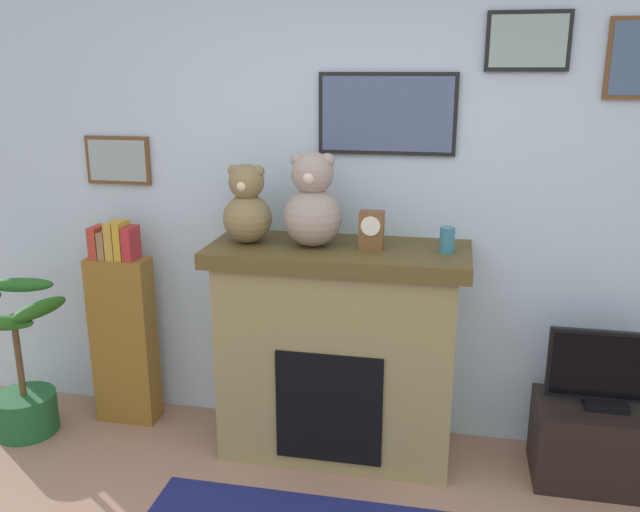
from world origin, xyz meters
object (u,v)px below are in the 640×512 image
at_px(tv_stand, 600,443).
at_px(teddy_bear_tan, 313,204).
at_px(candle_jar, 447,240).
at_px(fireplace, 338,349).
at_px(mantel_clock, 371,230).
at_px(teddy_bear_grey, 247,208).
at_px(bookshelf, 123,332).
at_px(television, 609,371).
at_px(potted_plant, 22,382).

height_order(tv_stand, teddy_bear_tan, teddy_bear_tan).
bearing_deg(candle_jar, fireplace, 178.11).
distance_m(mantel_clock, teddy_bear_grey, 0.65).
bearing_deg(teddy_bear_tan, mantel_clock, -0.13).
height_order(fireplace, teddy_bear_grey, teddy_bear_grey).
relative_size(candle_jar, teddy_bear_tan, 0.27).
bearing_deg(bookshelf, teddy_bear_grey, -5.97).
xyz_separation_m(bookshelf, tv_stand, (2.61, -0.10, -0.35)).
height_order(television, teddy_bear_grey, teddy_bear_grey).
bearing_deg(candle_jar, bookshelf, 177.38).
bearing_deg(bookshelf, potted_plant, -152.05).
distance_m(bookshelf, mantel_clock, 1.59).
xyz_separation_m(candle_jar, mantel_clock, (-0.37, -0.00, 0.03)).
bearing_deg(candle_jar, tv_stand, -1.23).
bearing_deg(teddy_bear_grey, television, -0.58).
height_order(bookshelf, teddy_bear_grey, teddy_bear_grey).
xyz_separation_m(potted_plant, teddy_bear_tan, (1.64, 0.18, 1.04)).
relative_size(fireplace, potted_plant, 1.51).
height_order(tv_stand, television, television).
bearing_deg(bookshelf, television, -2.23).
relative_size(television, teddy_bear_tan, 1.22).
relative_size(potted_plant, television, 1.50).
relative_size(bookshelf, teddy_bear_tan, 2.53).
relative_size(television, teddy_bear_grey, 1.43).
xyz_separation_m(tv_stand, candle_jar, (-0.81, 0.02, 1.01)).
bearing_deg(candle_jar, potted_plant, -175.44).
xyz_separation_m(fireplace, teddy_bear_grey, (-0.47, -0.02, 0.75)).
bearing_deg(fireplace, potted_plant, -173.50).
distance_m(television, teddy_bear_grey, 1.96).
distance_m(fireplace, bookshelf, 1.27).
xyz_separation_m(tv_stand, television, (0.00, -0.00, 0.39)).
distance_m(fireplace, television, 1.34).
relative_size(potted_plant, tv_stand, 1.36).
bearing_deg(teddy_bear_tan, candle_jar, 0.05).
bearing_deg(teddy_bear_tan, television, -0.71).
bearing_deg(teddy_bear_grey, candle_jar, 0.03).
relative_size(fireplace, teddy_bear_tan, 2.78).
distance_m(potted_plant, mantel_clock, 2.16).
relative_size(potted_plant, mantel_clock, 4.59).
height_order(potted_plant, teddy_bear_grey, teddy_bear_grey).
bearing_deg(bookshelf, mantel_clock, -3.35).
bearing_deg(candle_jar, mantel_clock, -179.81).
bearing_deg(potted_plant, teddy_bear_tan, 6.38).
relative_size(bookshelf, candle_jar, 9.45).
xyz_separation_m(potted_plant, tv_stand, (3.11, 0.17, -0.11)).
xyz_separation_m(television, mantel_clock, (-1.17, 0.02, 0.64)).
distance_m(bookshelf, television, 2.61).
bearing_deg(fireplace, tv_stand, -1.49).
bearing_deg(bookshelf, candle_jar, -2.62).
relative_size(television, candle_jar, 4.57).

